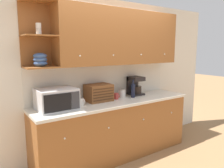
% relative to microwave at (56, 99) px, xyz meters
% --- Properties ---
extents(ground_plane, '(24.00, 24.00, 0.00)m').
position_rel_microwave_xyz_m(ground_plane, '(0.97, 0.29, -1.10)').
color(ground_plane, '#9E754C').
extents(wall_back, '(5.09, 0.06, 2.60)m').
position_rel_microwave_xyz_m(wall_back, '(0.97, 0.32, 0.20)').
color(wall_back, silver).
rests_on(wall_back, ground_plane).
extents(counter_unit, '(2.71, 0.65, 0.96)m').
position_rel_microwave_xyz_m(counter_unit, '(0.97, -0.02, -0.62)').
color(counter_unit, '#935628').
rests_on(counter_unit, ground_plane).
extents(backsplash_panel, '(2.69, 0.01, 0.57)m').
position_rel_microwave_xyz_m(backsplash_panel, '(0.97, 0.28, 0.14)').
color(backsplash_panel, silver).
rests_on(backsplash_panel, counter_unit).
extents(upper_cabinets, '(2.69, 0.38, 0.88)m').
position_rel_microwave_xyz_m(upper_cabinets, '(1.14, 0.11, 0.86)').
color(upper_cabinets, '#935628').
rests_on(upper_cabinets, backsplash_panel).
extents(microwave, '(0.52, 0.43, 0.29)m').
position_rel_microwave_xyz_m(microwave, '(0.00, 0.00, 0.00)').
color(microwave, silver).
rests_on(microwave, counter_unit).
extents(mug_blue_second, '(0.10, 0.09, 0.10)m').
position_rel_microwave_xyz_m(mug_blue_second, '(0.38, 0.02, -0.09)').
color(mug_blue_second, silver).
rests_on(mug_blue_second, counter_unit).
extents(bread_box, '(0.40, 0.30, 0.27)m').
position_rel_microwave_xyz_m(bread_box, '(0.74, 0.11, -0.01)').
color(bread_box, brown).
rests_on(bread_box, counter_unit).
extents(mug, '(0.09, 0.08, 0.10)m').
position_rel_microwave_xyz_m(mug, '(1.05, 0.05, -0.10)').
color(mug, '#B73D38').
rests_on(mug, counter_unit).
extents(storage_canister, '(0.13, 0.13, 0.15)m').
position_rel_microwave_xyz_m(storage_canister, '(1.21, 0.11, -0.07)').
color(storage_canister, silver).
rests_on(storage_canister, counter_unit).
extents(wine_bottle, '(0.07, 0.07, 0.30)m').
position_rel_microwave_xyz_m(wine_bottle, '(1.36, -0.00, -0.01)').
color(wine_bottle, black).
rests_on(wine_bottle, counter_unit).
extents(coffee_maker, '(0.24, 0.25, 0.33)m').
position_rel_microwave_xyz_m(coffee_maker, '(1.54, 0.16, 0.02)').
color(coffee_maker, black).
rests_on(coffee_maker, counter_unit).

